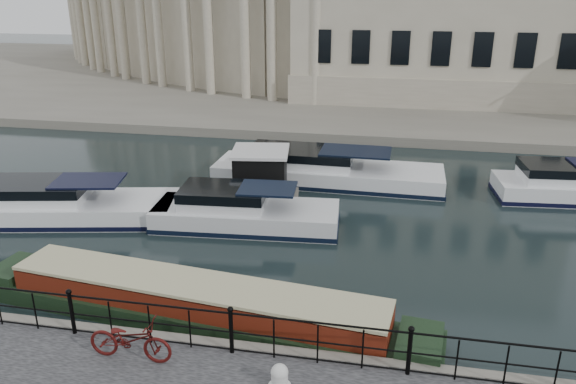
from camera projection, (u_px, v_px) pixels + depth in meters
The scene contains 9 objects.
ground_plane at pixel (256, 319), 15.29m from camera, with size 160.00×160.00×0.00m, color black.
far_bank at pixel (360, 80), 51.04m from camera, with size 120.00×42.00×0.55m, color #6B665B.
railing at pixel (231, 328), 12.80m from camera, with size 24.14×0.14×1.22m.
civic_building at pixel (347, 3), 44.90m from camera, with size 53.55×31.84×16.85m.
bicycle at pixel (130, 339), 12.63m from camera, with size 0.69×1.98×1.04m, color #440E0C.
mooring_bollard at pixel (280, 377), 11.82m from camera, with size 0.50×0.50×0.56m.
narrowboat at pixel (195, 309), 15.07m from camera, with size 13.13×3.23×1.48m.
harbour_hut at pixel (261, 177), 23.56m from camera, with size 3.50×3.06×2.19m.
cabin_cruisers at pixel (289, 194), 23.30m from camera, with size 27.43×9.82×1.99m.
Camera 1 is at (3.36, -12.70, 8.61)m, focal length 35.00 mm.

